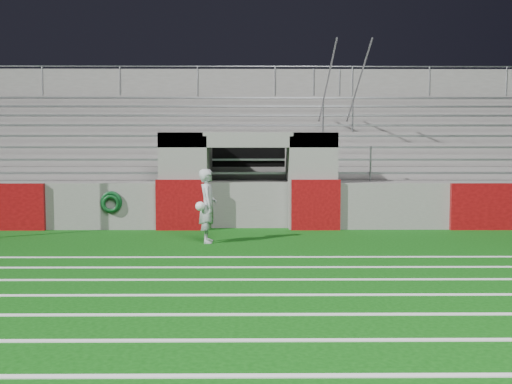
{
  "coord_description": "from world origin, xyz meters",
  "views": [
    {
      "loc": [
        0.09,
        -12.14,
        2.08
      ],
      "look_at": [
        0.2,
        1.8,
        1.1
      ],
      "focal_mm": 40.0,
      "sensor_mm": 36.0,
      "label": 1
    }
  ],
  "objects": [
    {
      "name": "stadium_structure",
      "position": [
        0.0,
        7.97,
        1.49
      ],
      "size": [
        26.0,
        8.48,
        5.42
      ],
      "color": "slate",
      "rests_on": "ground"
    },
    {
      "name": "ground",
      "position": [
        0.0,
        0.0,
        0.0
      ],
      "size": [
        90.0,
        90.0,
        0.0
      ],
      "primitive_type": "plane",
      "color": "#0B450B",
      "rests_on": "ground"
    },
    {
      "name": "goalkeeper_with_ball",
      "position": [
        -0.92,
        0.85,
        0.85
      ],
      "size": [
        0.49,
        0.65,
        1.7
      ],
      "color": "#A7ABB1",
      "rests_on": "ground"
    },
    {
      "name": "field_markings",
      "position": [
        0.0,
        -5.0,
        0.01
      ],
      "size": [
        28.0,
        8.09,
        0.01
      ],
      "color": "white",
      "rests_on": "ground"
    },
    {
      "name": "hose_coil",
      "position": [
        -3.64,
        2.93,
        0.74
      ],
      "size": [
        0.58,
        0.15,
        0.58
      ],
      "color": "#0D411C",
      "rests_on": "ground"
    }
  ]
}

